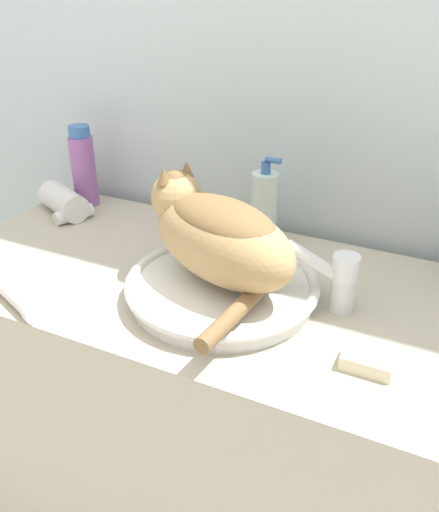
{
  "coord_description": "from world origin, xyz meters",
  "views": [
    {
      "loc": [
        0.39,
        -0.54,
        1.42
      ],
      "look_at": [
        0.02,
        0.21,
        0.97
      ],
      "focal_mm": 38.0,
      "sensor_mm": 36.0,
      "label": 1
    }
  ],
  "objects_px": {
    "soap_bar": "(368,362)",
    "hair_dryer": "(64,202)",
    "faucet": "(337,278)",
    "cat": "(217,233)",
    "soap_pump_bottle": "(266,207)",
    "mouthwash_bottle": "(84,167)",
    "cream_tube": "(19,298)"
  },
  "relations": [
    {
      "from": "soap_bar",
      "to": "hair_dryer",
      "type": "bearing_deg",
      "value": 162.13
    },
    {
      "from": "faucet",
      "to": "hair_dryer",
      "type": "relative_size",
      "value": 0.77
    },
    {
      "from": "cat",
      "to": "faucet",
      "type": "height_order",
      "value": "cat"
    },
    {
      "from": "hair_dryer",
      "to": "soap_pump_bottle",
      "type": "bearing_deg",
      "value": -146.86
    },
    {
      "from": "faucet",
      "to": "mouthwash_bottle",
      "type": "xyz_separation_m",
      "value": [
        -0.7,
        0.2,
        0.03
      ]
    },
    {
      "from": "cream_tube",
      "to": "hair_dryer",
      "type": "xyz_separation_m",
      "value": [
        -0.2,
        0.36,
        0.01
      ]
    },
    {
      "from": "faucet",
      "to": "cream_tube",
      "type": "bearing_deg",
      "value": 10.06
    },
    {
      "from": "soap_pump_bottle",
      "to": "cream_tube",
      "type": "xyz_separation_m",
      "value": [
        -0.3,
        -0.44,
        -0.06
      ]
    },
    {
      "from": "cream_tube",
      "to": "soap_bar",
      "type": "xyz_separation_m",
      "value": [
        0.6,
        0.1,
        -0.01
      ]
    },
    {
      "from": "soap_pump_bottle",
      "to": "mouthwash_bottle",
      "type": "relative_size",
      "value": 0.96
    },
    {
      "from": "soap_pump_bottle",
      "to": "cream_tube",
      "type": "distance_m",
      "value": 0.54
    },
    {
      "from": "soap_pump_bottle",
      "to": "hair_dryer",
      "type": "relative_size",
      "value": 1.12
    },
    {
      "from": "faucet",
      "to": "hair_dryer",
      "type": "height_order",
      "value": "faucet"
    },
    {
      "from": "faucet",
      "to": "cream_tube",
      "type": "relative_size",
      "value": 0.91
    },
    {
      "from": "cat",
      "to": "cream_tube",
      "type": "xyz_separation_m",
      "value": [
        -0.3,
        -0.19,
        -0.11
      ]
    },
    {
      "from": "mouthwash_bottle",
      "to": "soap_bar",
      "type": "height_order",
      "value": "mouthwash_bottle"
    },
    {
      "from": "soap_pump_bottle",
      "to": "soap_bar",
      "type": "height_order",
      "value": "soap_pump_bottle"
    },
    {
      "from": "soap_pump_bottle",
      "to": "cream_tube",
      "type": "relative_size",
      "value": 1.32
    },
    {
      "from": "cat",
      "to": "faucet",
      "type": "xyz_separation_m",
      "value": [
        0.21,
        0.05,
        -0.06
      ]
    },
    {
      "from": "faucet",
      "to": "hair_dryer",
      "type": "distance_m",
      "value": 0.72
    },
    {
      "from": "mouthwash_bottle",
      "to": "soap_bar",
      "type": "distance_m",
      "value": 0.86
    },
    {
      "from": "cat",
      "to": "hair_dryer",
      "type": "height_order",
      "value": "cat"
    },
    {
      "from": "soap_pump_bottle",
      "to": "soap_bar",
      "type": "bearing_deg",
      "value": -48.13
    },
    {
      "from": "faucet",
      "to": "soap_bar",
      "type": "xyz_separation_m",
      "value": [
        0.09,
        -0.14,
        -0.05
      ]
    },
    {
      "from": "cat",
      "to": "soap_pump_bottle",
      "type": "distance_m",
      "value": 0.25
    },
    {
      "from": "faucet",
      "to": "cream_tube",
      "type": "xyz_separation_m",
      "value": [
        -0.51,
        -0.24,
        -0.05
      ]
    },
    {
      "from": "mouthwash_bottle",
      "to": "hair_dryer",
      "type": "xyz_separation_m",
      "value": [
        -0.01,
        -0.08,
        -0.07
      ]
    },
    {
      "from": "mouthwash_bottle",
      "to": "cat",
      "type": "bearing_deg",
      "value": -26.67
    },
    {
      "from": "soap_pump_bottle",
      "to": "soap_bar",
      "type": "xyz_separation_m",
      "value": [
        0.3,
        -0.34,
        -0.07
      ]
    },
    {
      "from": "cream_tube",
      "to": "soap_bar",
      "type": "relative_size",
      "value": 1.89
    },
    {
      "from": "cream_tube",
      "to": "soap_bar",
      "type": "distance_m",
      "value": 0.61
    },
    {
      "from": "cream_tube",
      "to": "hair_dryer",
      "type": "relative_size",
      "value": 0.85
    }
  ]
}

